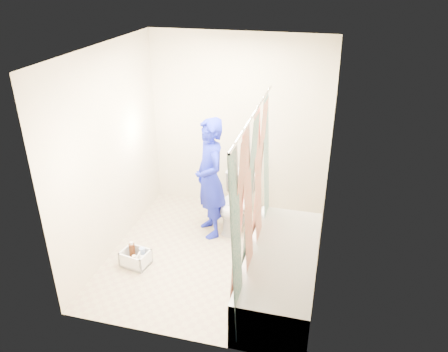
% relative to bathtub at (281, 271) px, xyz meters
% --- Properties ---
extents(floor, '(2.60, 2.60, 0.00)m').
position_rel_bathtub_xyz_m(floor, '(-0.85, 0.43, -0.27)').
color(floor, '#9B8F6D').
rests_on(floor, ground).
extents(ceiling, '(2.40, 2.60, 0.02)m').
position_rel_bathtub_xyz_m(ceiling, '(-0.85, 0.43, 2.13)').
color(ceiling, silver).
rests_on(ceiling, wall_back).
extents(wall_back, '(2.40, 0.02, 2.40)m').
position_rel_bathtub_xyz_m(wall_back, '(-0.85, 1.73, 0.93)').
color(wall_back, '#B7AE8C').
rests_on(wall_back, ground).
extents(wall_front, '(2.40, 0.02, 2.40)m').
position_rel_bathtub_xyz_m(wall_front, '(-0.85, -0.88, 0.93)').
color(wall_front, '#B7AE8C').
rests_on(wall_front, ground).
extents(wall_left, '(0.02, 2.60, 2.40)m').
position_rel_bathtub_xyz_m(wall_left, '(-2.05, 0.43, 0.93)').
color(wall_left, '#B7AE8C').
rests_on(wall_left, ground).
extents(wall_right, '(0.02, 2.60, 2.40)m').
position_rel_bathtub_xyz_m(wall_right, '(0.35, 0.43, 0.93)').
color(wall_right, '#B7AE8C').
rests_on(wall_right, ground).
extents(bathtub, '(0.70, 1.75, 0.50)m').
position_rel_bathtub_xyz_m(bathtub, '(0.00, 0.00, 0.00)').
color(bathtub, silver).
rests_on(bathtub, ground).
extents(curtain_rod, '(0.02, 1.90, 0.02)m').
position_rel_bathtub_xyz_m(curtain_rod, '(-0.33, 0.00, 1.68)').
color(curtain_rod, silver).
rests_on(curtain_rod, wall_back).
extents(shower_curtain, '(0.06, 1.75, 1.80)m').
position_rel_bathtub_xyz_m(shower_curtain, '(-0.33, 0.00, 0.75)').
color(shower_curtain, white).
rests_on(shower_curtain, curtain_rod).
extents(toilet, '(0.42, 0.71, 0.70)m').
position_rel_bathtub_xyz_m(toilet, '(-0.75, 1.13, 0.08)').
color(toilet, silver).
rests_on(toilet, ground).
extents(tank_lid, '(0.44, 0.21, 0.03)m').
position_rel_bathtub_xyz_m(tank_lid, '(-0.75, 1.01, 0.15)').
color(tank_lid, silver).
rests_on(tank_lid, toilet).
extents(tank_internals, '(0.17, 0.06, 0.23)m').
position_rel_bathtub_xyz_m(tank_internals, '(-0.78, 1.31, 0.43)').
color(tank_internals, black).
rests_on(tank_internals, toilet).
extents(plumber, '(0.62, 0.67, 1.54)m').
position_rel_bathtub_xyz_m(plumber, '(-1.02, 0.91, 0.50)').
color(plumber, '#0E1491').
rests_on(plumber, ground).
extents(cleaning_caddy, '(0.34, 0.30, 0.23)m').
position_rel_bathtub_xyz_m(cleaning_caddy, '(-1.66, 0.04, -0.18)').
color(cleaning_caddy, silver).
rests_on(cleaning_caddy, ground).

